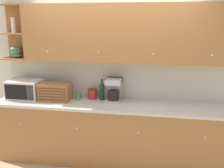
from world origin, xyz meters
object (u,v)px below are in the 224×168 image
(storage_canister, at_px, (92,94))
(wine_bottle, at_px, (102,91))
(mug, at_px, (79,96))
(microwave, at_px, (25,89))
(bread_box, at_px, (55,92))
(coffee_maker, at_px, (114,89))

(storage_canister, height_order, wine_bottle, wine_bottle)
(mug, bearing_deg, microwave, -175.64)
(storage_canister, bearing_deg, bread_box, -163.45)
(microwave, xyz_separation_m, storage_canister, (1.06, 0.14, -0.07))
(bread_box, height_order, coffee_maker, coffee_maker)
(bread_box, distance_m, storage_canister, 0.57)
(storage_canister, distance_m, wine_bottle, 0.18)
(microwave, distance_m, mug, 0.87)
(bread_box, height_order, storage_canister, bread_box)
(microwave, height_order, wine_bottle, wine_bottle)
(mug, height_order, storage_canister, storage_canister)
(mug, distance_m, wine_bottle, 0.38)
(bread_box, bearing_deg, coffee_maker, 7.31)
(wine_bottle, bearing_deg, bread_box, -169.21)
(storage_canister, relative_size, wine_bottle, 0.47)
(bread_box, bearing_deg, mug, 14.88)
(bread_box, bearing_deg, wine_bottle, 10.79)
(bread_box, relative_size, wine_bottle, 1.42)
(microwave, bearing_deg, bread_box, -2.77)
(microwave, bearing_deg, wine_bottle, 5.10)
(microwave, distance_m, bread_box, 0.52)
(microwave, bearing_deg, storage_canister, 7.31)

